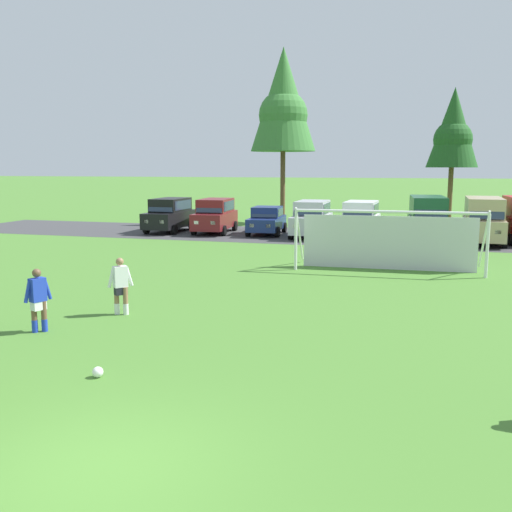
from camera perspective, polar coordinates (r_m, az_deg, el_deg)
ground_plane at (r=22.29m, az=5.06°, el=-1.89°), size 400.00×400.00×0.00m
parking_lot_strip at (r=34.57m, az=9.05°, el=1.90°), size 52.00×8.40×0.01m
soccer_ball at (r=12.02m, az=-15.59°, el=-11.16°), size 0.22×0.22×0.22m
soccer_goal at (r=23.61m, az=13.13°, el=1.70°), size 7.49×2.23×2.57m
player_striker_near at (r=16.58m, az=-13.43°, el=-2.96°), size 0.61×0.55×1.64m
player_defender_far at (r=15.46m, az=-21.02°, el=-4.18°), size 0.43×0.68×1.64m
parked_car_slot_far_left at (r=37.27m, az=-8.65°, el=4.13°), size 2.15×4.61×2.16m
parked_car_slot_left at (r=36.31m, az=-4.12°, el=4.09°), size 2.41×4.74×2.16m
parked_car_slot_center_left at (r=35.41m, az=1.10°, el=3.60°), size 2.26×4.32×1.72m
parked_car_slot_center at (r=34.22m, az=5.62°, el=3.77°), size 2.17×4.61×2.16m
parked_car_slot_center_right at (r=34.18m, az=10.44°, el=3.66°), size 2.25×4.66×2.16m
parked_car_slot_right at (r=33.67m, az=16.84°, el=3.74°), size 2.46×4.93×2.52m
parked_car_slot_far_right at (r=33.41m, az=21.87°, el=3.44°), size 2.29×4.85×2.52m
tree_left_edge at (r=42.95m, az=2.76°, el=15.09°), size 4.78×4.78×12.75m
tree_mid_left at (r=44.96m, az=19.19°, el=11.81°), size 3.71×3.71×9.90m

